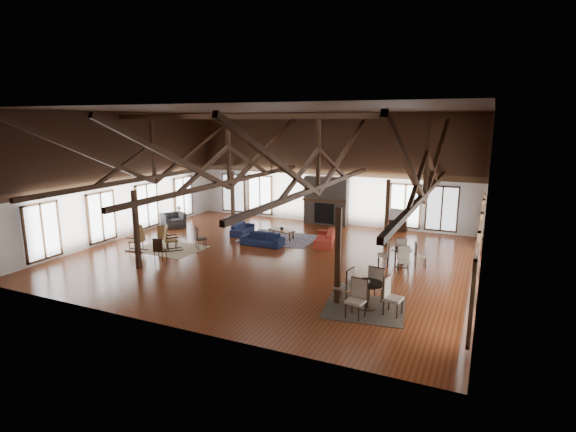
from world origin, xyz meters
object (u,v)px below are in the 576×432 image
at_px(coffee_table, 282,231).
at_px(cafe_table_far, 402,254).
at_px(sofa_navy_left, 242,229).
at_px(cafe_table_near, 368,291).
at_px(sofa_navy_front, 262,239).
at_px(armchair, 173,220).
at_px(tv_console, 396,225).
at_px(sofa_orange, 325,238).

bearing_deg(coffee_table, cafe_table_far, 2.86).
relative_size(sofa_navy_left, cafe_table_far, 0.92).
height_order(cafe_table_near, cafe_table_far, cafe_table_near).
height_order(sofa_navy_front, coffee_table, sofa_navy_front).
height_order(coffee_table, cafe_table_far, cafe_table_far).
relative_size(coffee_table, armchair, 1.19).
xyz_separation_m(sofa_navy_front, tv_console, (5.01, 5.38, -0.01)).
bearing_deg(sofa_navy_front, coffee_table, 74.77).
relative_size(sofa_navy_left, sofa_orange, 0.84).
xyz_separation_m(armchair, cafe_table_far, (12.36, -1.67, 0.11)).
height_order(sofa_navy_left, cafe_table_far, cafe_table_far).
relative_size(sofa_navy_front, coffee_table, 1.43).
relative_size(cafe_table_near, tv_console, 1.96).
bearing_deg(cafe_table_far, tv_console, 103.12).
distance_m(cafe_table_near, cafe_table_far, 4.47).
bearing_deg(sofa_orange, tv_console, 133.50).
relative_size(sofa_orange, tv_console, 1.86).
height_order(coffee_table, armchair, armchair).
relative_size(cafe_table_far, tv_console, 1.70).
xyz_separation_m(cafe_table_near, cafe_table_far, (0.21, 4.46, -0.08)).
height_order(sofa_orange, cafe_table_near, cafe_table_near).
height_order(coffee_table, tv_console, tv_console).
bearing_deg(coffee_table, cafe_table_near, -27.71).
bearing_deg(cafe_table_far, sofa_orange, 154.63).
height_order(sofa_navy_front, armchair, armchair).
distance_m(coffee_table, cafe_table_far, 6.28).
xyz_separation_m(sofa_orange, tv_console, (2.49, 3.99, -0.02)).
bearing_deg(tv_console, cafe_table_far, -76.88).
distance_m(coffee_table, tv_console, 6.16).
xyz_separation_m(coffee_table, cafe_table_near, (5.81, -6.24, 0.15)).
bearing_deg(sofa_orange, coffee_table, -103.54).
bearing_deg(sofa_navy_front, tv_console, 46.25).
distance_m(sofa_navy_front, sofa_navy_left, 2.44).
relative_size(sofa_navy_front, sofa_orange, 0.94).
bearing_deg(cafe_table_far, cafe_table_near, -92.71).
xyz_separation_m(sofa_navy_front, sofa_navy_left, (-1.91, 1.51, -0.03)).
bearing_deg(cafe_table_near, armchair, 153.22).
xyz_separation_m(sofa_navy_front, sofa_orange, (2.52, 1.39, 0.02)).
bearing_deg(cafe_table_far, armchair, 172.31).
bearing_deg(sofa_navy_left, coffee_table, -102.95).
bearing_deg(armchair, coffee_table, -56.77).
bearing_deg(sofa_navy_left, armchair, 85.17).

